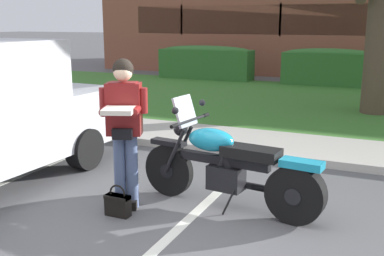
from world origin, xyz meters
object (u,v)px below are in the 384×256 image
object	(u,v)px
hedge_left	(206,62)
hedge_center_left	(328,67)
handbag	(118,203)
rider_person	(124,122)
motorcycle	(234,168)

from	to	relation	value
hedge_left	hedge_center_left	size ratio (longest dim) A/B	1.17
handbag	rider_person	bearing A→B (deg)	99.82
handbag	hedge_left	world-z (taller)	hedge_left
hedge_center_left	motorcycle	bearing A→B (deg)	-86.77
handbag	hedge_center_left	world-z (taller)	hedge_center_left
rider_person	hedge_left	xyz separation A→B (m)	(-3.77, 11.38, -0.36)
handbag	hedge_center_left	bearing A→B (deg)	87.63
handbag	hedge_center_left	xyz separation A→B (m)	(0.48, 11.63, 0.51)
motorcycle	handbag	bearing A→B (deg)	-147.22
rider_person	hedge_left	bearing A→B (deg)	108.35
rider_person	hedge_left	size ratio (longest dim) A/B	0.50
handbag	hedge_left	distance (m)	12.25
motorcycle	hedge_center_left	size ratio (longest dim) A/B	0.78
hedge_left	hedge_center_left	xyz separation A→B (m)	(4.30, 0.00, 0.00)
motorcycle	hedge_center_left	world-z (taller)	motorcycle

